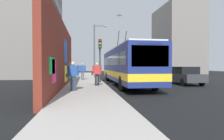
# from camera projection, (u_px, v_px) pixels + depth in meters

# --- Properties ---
(ground_plane) EXTENTS (80.00, 80.00, 0.00)m
(ground_plane) POSITION_uv_depth(u_px,v_px,m) (103.00, 83.00, 17.80)
(ground_plane) COLOR black
(sidewalk_slab) EXTENTS (48.00, 3.20, 0.15)m
(sidewalk_slab) POSITION_uv_depth(u_px,v_px,m) (86.00, 82.00, 17.56)
(sidewalk_slab) COLOR #ADA8A0
(sidewalk_slab) RESTS_ON ground_plane
(graffiti_wall) EXTENTS (14.23, 0.32, 4.74)m
(graffiti_wall) POSITION_uv_depth(u_px,v_px,m) (62.00, 56.00, 13.41)
(graffiti_wall) COLOR maroon
(graffiti_wall) RESTS_ON ground_plane
(building_far_left) EXTENTS (11.47, 6.94, 21.84)m
(building_far_left) POSITION_uv_depth(u_px,v_px,m) (33.00, 3.00, 27.10)
(building_far_left) COLOR gray
(building_far_left) RESTS_ON ground_plane
(building_far_right) EXTENTS (9.96, 7.22, 13.50)m
(building_far_right) POSITION_uv_depth(u_px,v_px,m) (177.00, 41.00, 37.88)
(building_far_right) COLOR gray
(building_far_right) RESTS_ON ground_plane
(city_bus) EXTENTS (12.43, 2.52, 4.93)m
(city_bus) POSITION_uv_depth(u_px,v_px,m) (126.00, 65.00, 16.13)
(city_bus) COLOR navy
(city_bus) RESTS_ON ground_plane
(parked_car_dark_gray) EXTENTS (4.31, 1.85, 1.58)m
(parked_car_dark_gray) POSITION_uv_depth(u_px,v_px,m) (183.00, 75.00, 16.53)
(parked_car_dark_gray) COLOR #38383D
(parked_car_dark_gray) RESTS_ON ground_plane
(parked_car_white) EXTENTS (4.31, 1.77, 1.58)m
(parked_car_white) POSITION_uv_depth(u_px,v_px,m) (158.00, 73.00, 22.26)
(parked_car_white) COLOR white
(parked_car_white) RESTS_ON ground_plane
(parked_car_silver) EXTENTS (4.77, 1.92, 1.58)m
(parked_car_silver) POSITION_uv_depth(u_px,v_px,m) (143.00, 71.00, 27.92)
(parked_car_silver) COLOR #B7B7BC
(parked_car_silver) RESTS_ON ground_plane
(pedestrian_at_curb) EXTENTS (0.23, 0.77, 1.75)m
(pedestrian_at_curb) POSITION_uv_depth(u_px,v_px,m) (97.00, 72.00, 14.04)
(pedestrian_at_curb) COLOR #1E1E2D
(pedestrian_at_curb) RESTS_ON sidewalk_slab
(pedestrian_midblock) EXTENTS (0.24, 0.70, 1.78)m
(pedestrian_midblock) POSITION_uv_depth(u_px,v_px,m) (83.00, 70.00, 19.89)
(pedestrian_midblock) COLOR #595960
(pedestrian_midblock) RESTS_ON sidewalk_slab
(pedestrian_near_wall) EXTENTS (0.24, 0.77, 1.76)m
(pedestrian_near_wall) POSITION_uv_depth(u_px,v_px,m) (73.00, 74.00, 11.11)
(pedestrian_near_wall) COLOR #2D3F59
(pedestrian_near_wall) RESTS_ON sidewalk_slab
(traffic_light) EXTENTS (0.49, 0.28, 3.94)m
(traffic_light) POSITION_uv_depth(u_px,v_px,m) (100.00, 53.00, 16.77)
(traffic_light) COLOR #2D382D
(traffic_light) RESTS_ON sidewalk_slab
(street_lamp) EXTENTS (0.44, 1.76, 7.02)m
(street_lamp) POSITION_uv_depth(u_px,v_px,m) (96.00, 47.00, 24.72)
(street_lamp) COLOR #4C4C51
(street_lamp) RESTS_ON sidewalk_slab
(flying_pigeons) EXTENTS (3.50, 3.88, 1.13)m
(flying_pigeons) POSITION_uv_depth(u_px,v_px,m) (104.00, 4.00, 15.99)
(flying_pigeons) COLOR slate
(curbside_puddle) EXTENTS (1.04, 1.04, 0.00)m
(curbside_puddle) POSITION_uv_depth(u_px,v_px,m) (110.00, 83.00, 17.31)
(curbside_puddle) COLOR black
(curbside_puddle) RESTS_ON ground_plane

